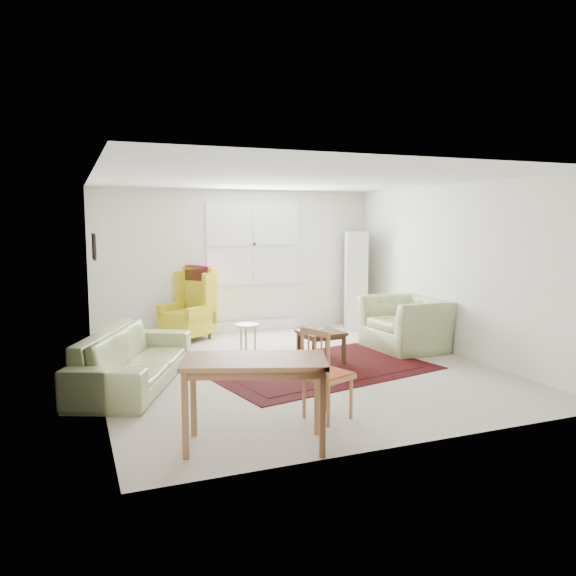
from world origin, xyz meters
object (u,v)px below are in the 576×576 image
object	(u,v)px
sofa	(133,348)
cabinet	(356,280)
coffee_table	(321,347)
stool	(247,339)
desk_chair	(328,373)
armchair	(408,318)
desk	(255,402)
wingback_chair	(187,303)

from	to	relation	value
sofa	cabinet	distance (m)	4.77
coffee_table	stool	bearing A→B (deg)	134.56
coffee_table	desk_chair	xyz separation A→B (m)	(-0.87, -2.03, 0.24)
armchair	desk_chair	size ratio (longest dim) A/B	1.31
coffee_table	desk_chair	bearing A→B (deg)	-113.09
desk_chair	desk	bearing A→B (deg)	92.17
armchair	desk_chair	distance (m)	3.38
sofa	armchair	size ratio (longest dim) A/B	1.85
armchair	stool	size ratio (longest dim) A/B	2.63
cabinet	desk	distance (m)	5.68
coffee_table	sofa	bearing A→B (deg)	-176.99
armchair	stool	world-z (taller)	armchair
cabinet	desk	bearing A→B (deg)	-104.36
coffee_table	desk_chair	size ratio (longest dim) A/B	0.59
sofa	desk	xyz separation A→B (m)	(0.78, -2.28, -0.06)
armchair	desk	world-z (taller)	armchair
armchair	coffee_table	size ratio (longest dim) A/B	2.21
desk_chair	armchair	bearing A→B (deg)	-68.06
armchair	desk_chair	world-z (taller)	armchair
sofa	desk_chair	world-z (taller)	desk_chair
cabinet	desk_chair	world-z (taller)	cabinet
desk	wingback_chair	bearing A→B (deg)	85.91
cabinet	desk_chair	xyz separation A→B (m)	(-2.53, -4.12, -0.42)
armchair	desk	xyz separation A→B (m)	(-3.35, -2.70, -0.08)
stool	desk	distance (m)	3.38
armchair	wingback_chair	world-z (taller)	wingback_chair
cabinet	wingback_chair	bearing A→B (deg)	-159.16
stool	desk_chair	world-z (taller)	desk_chair
wingback_chair	coffee_table	size ratio (longest dim) A/B	2.21
desk	desk_chair	bearing A→B (deg)	23.49
stool	cabinet	size ratio (longest dim) A/B	0.26
cabinet	desk	size ratio (longest dim) A/B	1.42
sofa	stool	distance (m)	1.98
armchair	stool	bearing A→B (deg)	-106.20
sofa	armchair	distance (m)	4.15
wingback_chair	desk	size ratio (longest dim) A/B	0.98
wingback_chair	desk_chair	bearing A→B (deg)	-28.12
coffee_table	wingback_chair	bearing A→B (deg)	122.94
desk	stool	bearing A→B (deg)	73.78
armchair	desk	distance (m)	4.31
wingback_chair	coffee_table	xyz separation A→B (m)	(1.42, -2.20, -0.38)
cabinet	sofa	bearing A→B (deg)	-129.27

